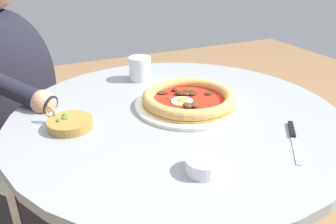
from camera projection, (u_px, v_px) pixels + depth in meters
dining_table at (176, 170)px, 0.99m from camera, size 0.89×0.89×0.75m
pizza_on_plate at (189, 100)px, 0.93m from camera, size 0.30×0.30×0.04m
water_glass at (139, 70)px, 1.12m from camera, size 0.07×0.07×0.08m
steak_knife at (293, 135)px, 0.79m from camera, size 0.15×0.12×0.01m
ramekin_capers at (204, 165)px, 0.66m from camera, size 0.07×0.07×0.03m
olive_pan at (69, 123)px, 0.82m from camera, size 0.12×0.11×0.05m
diner_person at (20, 136)px, 1.26m from camera, size 0.59×0.45×1.14m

